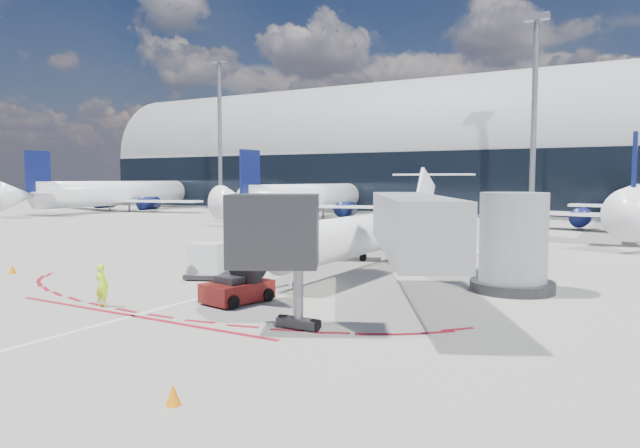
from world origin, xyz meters
The scene contains 16 objects.
ground centered at (0.00, 0.00, 0.00)m, with size 260.00×260.00×0.00m, color gray.
apron_centerline centered at (0.00, 2.00, 0.01)m, with size 0.25×40.00×0.01m, color silver.
apron_stop_bar centered at (0.00, -11.50, 0.01)m, with size 14.00×0.25×0.01m, color maroon.
terminal_building centered at (0.00, 64.97, 8.52)m, with size 150.00×24.15×24.00m.
jet_bridge centered at (9.79, -3.01, 3.01)m, with size 10.03×15.20×4.90m.
light_mast_west centered at (-45.00, 48.00, 12.50)m, with size 0.70×0.70×25.00m, color slate.
light_mast_centre centered at (5.00, 48.00, 12.50)m, with size 0.70×0.70×25.00m, color slate.
regional_jet centered at (2.68, 5.66, 2.11)m, with size 20.46×25.23×6.32m.
pushback_tug centered at (2.02, -7.42, 0.54)m, with size 2.47×4.77×1.21m.
ramp_worker centered at (-2.50, -10.92, 0.92)m, with size 0.67×0.44×1.84m, color #C8FF1A.
uld_container centered at (-3.15, -3.50, 0.97)m, with size 2.62×2.45×1.97m.
safety_cone_left centered at (-13.99, -7.80, 0.27)m, with size 0.39×0.39×0.54m, color orange.
safety_cone_right centered at (7.86, -17.31, 0.26)m, with size 0.37×0.37×0.52m, color orange.
bg_airliner_0 centered at (-59.78, 40.39, 5.96)m, with size 36.82×38.99×11.91m, color white, non-canonical shape.
bg_airliner_1 centered at (-23.34, 42.03, 5.55)m, with size 34.33×36.35×11.11m, color white, non-canonical shape.
bg_airliner_2 centered at (16.61, 39.46, 5.67)m, with size 35.05×37.11×11.34m, color white, non-canonical shape.
Camera 1 is at (17.60, -27.13, 5.45)m, focal length 32.00 mm.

